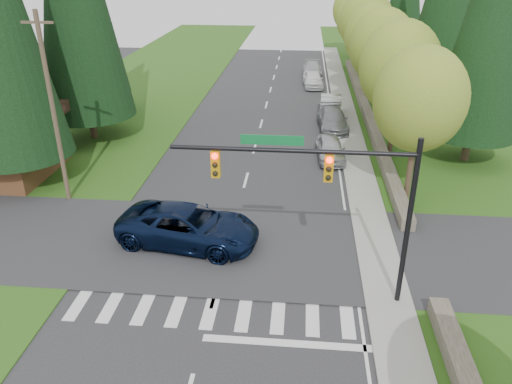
# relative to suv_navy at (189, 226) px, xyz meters

# --- Properties ---
(ground) EXTENTS (120.00, 120.00, 0.00)m
(ground) POSITION_rel_suv_navy_xyz_m (1.84, -8.08, -0.91)
(ground) COLOR #28282B
(ground) RESTS_ON ground
(grass_east) EXTENTS (14.00, 110.00, 0.06)m
(grass_east) POSITION_rel_suv_navy_xyz_m (14.84, 11.92, -0.88)
(grass_east) COLOR #305617
(grass_east) RESTS_ON ground
(grass_west) EXTENTS (14.00, 110.00, 0.06)m
(grass_west) POSITION_rel_suv_navy_xyz_m (-11.16, 11.92, -0.88)
(grass_west) COLOR #305617
(grass_west) RESTS_ON ground
(cross_street) EXTENTS (120.00, 8.00, 0.10)m
(cross_street) POSITION_rel_suv_navy_xyz_m (1.84, -0.08, -0.91)
(cross_street) COLOR #28282B
(cross_street) RESTS_ON ground
(sidewalk_east) EXTENTS (1.80, 80.00, 0.13)m
(sidewalk_east) POSITION_rel_suv_navy_xyz_m (8.74, 13.92, -0.85)
(sidewalk_east) COLOR gray
(sidewalk_east) RESTS_ON ground
(curb_east) EXTENTS (0.20, 80.00, 0.13)m
(curb_east) POSITION_rel_suv_navy_xyz_m (7.89, 13.92, -0.85)
(curb_east) COLOR gray
(curb_east) RESTS_ON ground
(stone_wall_north) EXTENTS (0.70, 40.00, 0.70)m
(stone_wall_north) POSITION_rel_suv_navy_xyz_m (10.44, 21.92, -0.56)
(stone_wall_north) COLOR #4C4438
(stone_wall_north) RESTS_ON ground
(traffic_signal) EXTENTS (8.70, 0.37, 6.80)m
(traffic_signal) POSITION_rel_suv_navy_xyz_m (6.21, -3.58, 4.07)
(traffic_signal) COLOR black
(traffic_signal) RESTS_ON ground
(utility_pole) EXTENTS (1.60, 0.24, 10.00)m
(utility_pole) POSITION_rel_suv_navy_xyz_m (-7.66, 3.92, 4.23)
(utility_pole) COLOR #473828
(utility_pole) RESTS_ON ground
(decid_tree_0) EXTENTS (4.80, 4.80, 8.37)m
(decid_tree_0) POSITION_rel_suv_navy_xyz_m (11.04, 5.92, 4.68)
(decid_tree_0) COLOR #38281C
(decid_tree_0) RESTS_ON ground
(decid_tree_1) EXTENTS (5.20, 5.20, 8.80)m
(decid_tree_1) POSITION_rel_suv_navy_xyz_m (11.14, 12.92, 4.88)
(decid_tree_1) COLOR #38281C
(decid_tree_1) RESTS_ON ground
(decid_tree_2) EXTENTS (5.00, 5.00, 8.82)m
(decid_tree_2) POSITION_rel_suv_navy_xyz_m (10.94, 19.92, 5.01)
(decid_tree_2) COLOR #38281C
(decid_tree_2) RESTS_ON ground
(decid_tree_3) EXTENTS (5.00, 5.00, 8.55)m
(decid_tree_3) POSITION_rel_suv_navy_xyz_m (11.04, 26.92, 4.75)
(decid_tree_3) COLOR #38281C
(decid_tree_3) RESTS_ON ground
(decid_tree_4) EXTENTS (5.40, 5.40, 9.18)m
(decid_tree_4) POSITION_rel_suv_navy_xyz_m (11.14, 33.92, 5.15)
(decid_tree_4) COLOR #38281C
(decid_tree_4) RESTS_ON ground
(decid_tree_5) EXTENTS (4.80, 4.80, 8.30)m
(decid_tree_5) POSITION_rel_suv_navy_xyz_m (10.94, 40.92, 4.62)
(decid_tree_5) COLOR #38281C
(decid_tree_5) RESTS_ON ground
(decid_tree_6) EXTENTS (5.20, 5.20, 8.86)m
(decid_tree_6) POSITION_rel_suv_navy_xyz_m (11.04, 47.92, 4.95)
(decid_tree_6) COLOR #38281C
(decid_tree_6) RESTS_ON ground
(conifer_e_a) EXTENTS (5.44, 5.44, 17.80)m
(conifer_e_a) POSITION_rel_suv_navy_xyz_m (15.84, 11.92, 8.88)
(conifer_e_a) COLOR #38281C
(conifer_e_a) RESTS_ON ground
(suv_navy) EXTENTS (6.97, 4.04, 1.83)m
(suv_navy) POSITION_rel_suv_navy_xyz_m (0.00, 0.00, 0.00)
(suv_navy) COLOR black
(suv_navy) RESTS_ON ground
(parked_car_a) EXTENTS (2.04, 4.41, 1.46)m
(parked_car_a) POSITION_rel_suv_navy_xyz_m (7.01, 11.32, -0.18)
(parked_car_a) COLOR #B6B7BB
(parked_car_a) RESTS_ON ground
(parked_car_b) EXTENTS (2.44, 5.35, 1.52)m
(parked_car_b) POSITION_rel_suv_navy_xyz_m (7.44, 17.60, -0.15)
(parked_car_b) COLOR gray
(parked_car_b) RESTS_ON ground
(parked_car_c) EXTENTS (1.93, 4.97, 1.62)m
(parked_car_c) POSITION_rel_suv_navy_xyz_m (7.44, 21.25, -0.11)
(parked_car_c) COLOR silver
(parked_car_c) RESTS_ON ground
(parked_car_d) EXTENTS (2.23, 4.75, 1.57)m
(parked_car_d) POSITION_rel_suv_navy_xyz_m (6.04, 31.00, -0.13)
(parked_car_d) COLOR white
(parked_car_d) RESTS_ON ground
(parked_car_e) EXTENTS (2.05, 5.02, 1.45)m
(parked_car_e) POSITION_rel_suv_navy_xyz_m (6.04, 36.22, -0.19)
(parked_car_e) COLOR #B3B3B8
(parked_car_e) RESTS_ON ground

